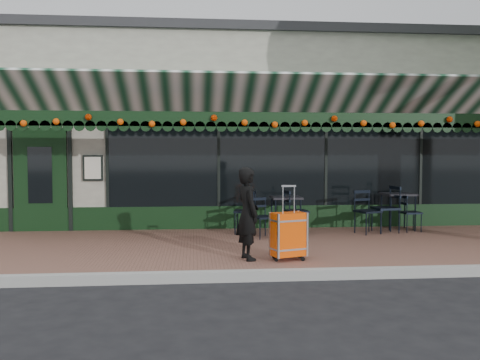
{
  "coord_description": "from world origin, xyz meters",
  "views": [
    {
      "loc": [
        -1.54,
        -7.16,
        1.81
      ],
      "look_at": [
        -0.75,
        1.6,
        1.35
      ],
      "focal_mm": 38.0,
      "sensor_mm": 36.0,
      "label": 1
    }
  ],
  "objects": [
    {
      "name": "chair_b_left",
      "position": [
        -0.49,
        3.25,
        0.6
      ],
      "size": [
        0.54,
        0.54,
        0.9
      ],
      "primitive_type": null,
      "rotation": [
        0.0,
        0.0,
        -1.78
      ],
      "color": "black",
      "rests_on": "sidewalk"
    },
    {
      "name": "ground",
      "position": [
        0.0,
        0.0,
        0.0
      ],
      "size": [
        80.0,
        80.0,
        0.0
      ],
      "primitive_type": "plane",
      "color": "black",
      "rests_on": "ground"
    },
    {
      "name": "sidewalk",
      "position": [
        0.0,
        2.0,
        0.07
      ],
      "size": [
        18.0,
        4.0,
        0.15
      ],
      "primitive_type": "cube",
      "color": "brown",
      "rests_on": "ground"
    },
    {
      "name": "chair_a_right",
      "position": [
        3.04,
        3.19,
        0.55
      ],
      "size": [
        0.43,
        0.43,
        0.79
      ],
      "primitive_type": null,
      "rotation": [
        0.0,
        0.0,
        1.66
      ],
      "color": "black",
      "rests_on": "sidewalk"
    },
    {
      "name": "cafe_table_a",
      "position": [
        2.88,
        3.47,
        0.87
      ],
      "size": [
        0.65,
        0.65,
        0.8
      ],
      "color": "black",
      "rests_on": "sidewalk"
    },
    {
      "name": "woman",
      "position": [
        -0.71,
        0.67,
        0.87
      ],
      "size": [
        0.47,
        0.6,
        1.44
      ],
      "primitive_type": "imported",
      "rotation": [
        0.0,
        0.0,
        1.83
      ],
      "color": "black",
      "rests_on": "sidewalk"
    },
    {
      "name": "chair_a_front",
      "position": [
        2.04,
        3.0,
        0.6
      ],
      "size": [
        0.58,
        0.58,
        0.91
      ],
      "primitive_type": null,
      "rotation": [
        0.0,
        0.0,
        0.34
      ],
      "color": "black",
      "rests_on": "sidewalk"
    },
    {
      "name": "suitcase",
      "position": [
        -0.08,
        0.58,
        0.54
      ],
      "size": [
        0.57,
        0.43,
        1.16
      ],
      "rotation": [
        0.0,
        0.0,
        0.33
      ],
      "color": "#FF4E08",
      "rests_on": "sidewalk"
    },
    {
      "name": "restaurant_building",
      "position": [
        0.0,
        7.84,
        2.27
      ],
      "size": [
        12.0,
        9.6,
        4.5
      ],
      "color": "gray",
      "rests_on": "ground"
    },
    {
      "name": "chair_b_front",
      "position": [
        -0.2,
        2.67,
        0.55
      ],
      "size": [
        0.53,
        0.53,
        0.8
      ],
      "primitive_type": null,
      "rotation": [
        0.0,
        0.0,
        0.42
      ],
      "color": "black",
      "rests_on": "sidewalk"
    },
    {
      "name": "curb",
      "position": [
        0.0,
        -0.08,
        0.07
      ],
      "size": [
        18.0,
        0.16,
        0.15
      ],
      "primitive_type": "cube",
      "color": "#9E9E99",
      "rests_on": "ground"
    },
    {
      "name": "chair_a_left",
      "position": [
        2.47,
        3.14,
        0.65
      ],
      "size": [
        0.55,
        0.55,
        0.99
      ],
      "primitive_type": null,
      "rotation": [
        0.0,
        0.0,
        -1.45
      ],
      "color": "black",
      "rests_on": "sidewalk"
    },
    {
      "name": "cafe_table_b",
      "position": [
        0.36,
        3.23,
        0.84
      ],
      "size": [
        0.62,
        0.62,
        0.76
      ],
      "color": "black",
      "rests_on": "sidewalk"
    },
    {
      "name": "chair_b_right",
      "position": [
        0.55,
        3.06,
        0.61
      ],
      "size": [
        0.5,
        0.5,
        0.92
      ],
      "primitive_type": null,
      "rotation": [
        0.0,
        0.0,
        1.66
      ],
      "color": "black",
      "rests_on": "sidewalk"
    }
  ]
}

